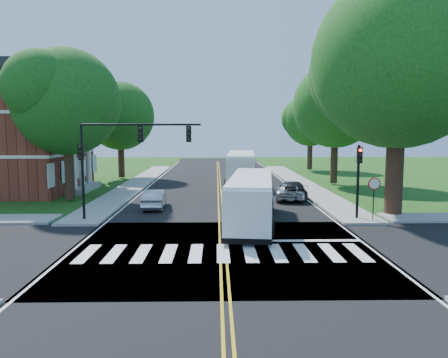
{
  "coord_description": "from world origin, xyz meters",
  "views": [
    {
      "loc": [
        -0.3,
        -19.31,
        5.4
      ],
      "look_at": [
        0.19,
        7.65,
        2.4
      ],
      "focal_mm": 35.0,
      "sensor_mm": 36.0,
      "label": 1
    }
  ],
  "objects_px": {
    "bus_lead": "(251,199)",
    "hatchback": "(155,199)",
    "signal_nw": "(122,148)",
    "suv": "(290,192)",
    "signal_ne": "(359,172)",
    "bus_follow": "(241,168)",
    "dark_sedan": "(292,190)"
  },
  "relations": [
    {
      "from": "signal_nw",
      "to": "bus_follow",
      "type": "height_order",
      "value": "signal_nw"
    },
    {
      "from": "signal_ne",
      "to": "signal_nw",
      "type": "bearing_deg",
      "value": -179.95
    },
    {
      "from": "signal_nw",
      "to": "signal_ne",
      "type": "height_order",
      "value": "signal_nw"
    },
    {
      "from": "bus_lead",
      "to": "suv",
      "type": "relative_size",
      "value": 2.42
    },
    {
      "from": "bus_follow",
      "to": "dark_sedan",
      "type": "distance_m",
      "value": 10.18
    },
    {
      "from": "bus_lead",
      "to": "bus_follow",
      "type": "xyz_separation_m",
      "value": [
        0.48,
        18.87,
        0.19
      ]
    },
    {
      "from": "signal_nw",
      "to": "signal_ne",
      "type": "xyz_separation_m",
      "value": [
        14.06,
        0.01,
        -1.41
      ]
    },
    {
      "from": "hatchback",
      "to": "dark_sedan",
      "type": "height_order",
      "value": "dark_sedan"
    },
    {
      "from": "hatchback",
      "to": "signal_nw",
      "type": "bearing_deg",
      "value": 71.89
    },
    {
      "from": "signal_ne",
      "to": "hatchback",
      "type": "xyz_separation_m",
      "value": [
        -12.78,
        4.26,
        -2.29
      ]
    },
    {
      "from": "signal_nw",
      "to": "bus_lead",
      "type": "distance_m",
      "value": 8.16
    },
    {
      "from": "signal_nw",
      "to": "hatchback",
      "type": "xyz_separation_m",
      "value": [
        1.27,
        4.27,
        -3.71
      ]
    },
    {
      "from": "hatchback",
      "to": "suv",
      "type": "bearing_deg",
      "value": -161.49
    },
    {
      "from": "bus_lead",
      "to": "dark_sedan",
      "type": "distance_m",
      "value": 10.23
    },
    {
      "from": "signal_ne",
      "to": "hatchback",
      "type": "height_order",
      "value": "signal_ne"
    },
    {
      "from": "signal_nw",
      "to": "bus_lead",
      "type": "relative_size",
      "value": 0.65
    },
    {
      "from": "bus_lead",
      "to": "dark_sedan",
      "type": "xyz_separation_m",
      "value": [
        4.02,
        9.38,
        -0.77
      ]
    },
    {
      "from": "signal_ne",
      "to": "bus_lead",
      "type": "relative_size",
      "value": 0.4
    },
    {
      "from": "signal_ne",
      "to": "bus_follow",
      "type": "height_order",
      "value": "signal_ne"
    },
    {
      "from": "suv",
      "to": "signal_ne",
      "type": "bearing_deg",
      "value": 117.48
    },
    {
      "from": "signal_ne",
      "to": "bus_lead",
      "type": "distance_m",
      "value": 6.68
    },
    {
      "from": "signal_nw",
      "to": "suv",
      "type": "relative_size",
      "value": 1.57
    },
    {
      "from": "signal_ne",
      "to": "dark_sedan",
      "type": "distance_m",
      "value": 9.19
    },
    {
      "from": "bus_follow",
      "to": "signal_nw",
      "type": "bearing_deg",
      "value": 69.79
    },
    {
      "from": "bus_lead",
      "to": "hatchback",
      "type": "height_order",
      "value": "bus_lead"
    },
    {
      "from": "dark_sedan",
      "to": "bus_lead",
      "type": "bearing_deg",
      "value": 68.92
    },
    {
      "from": "signal_nw",
      "to": "dark_sedan",
      "type": "xyz_separation_m",
      "value": [
        11.6,
        8.58,
        -3.67
      ]
    },
    {
      "from": "hatchback",
      "to": "dark_sedan",
      "type": "distance_m",
      "value": 11.2
    },
    {
      "from": "signal_ne",
      "to": "suv",
      "type": "distance_m",
      "value": 8.69
    },
    {
      "from": "signal_nw",
      "to": "bus_follow",
      "type": "xyz_separation_m",
      "value": [
        8.07,
        18.07,
        -2.7
      ]
    },
    {
      "from": "suv",
      "to": "bus_lead",
      "type": "bearing_deg",
      "value": 75.21
    },
    {
      "from": "dark_sedan",
      "to": "bus_follow",
      "type": "bearing_deg",
      "value": -67.48
    }
  ]
}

